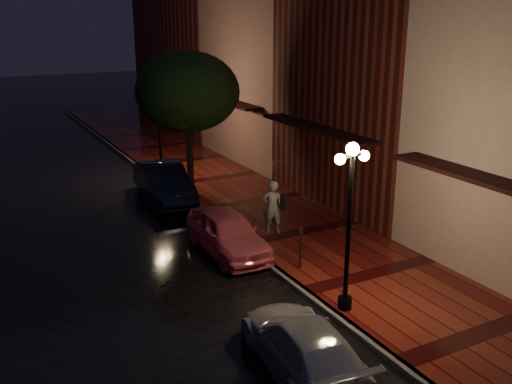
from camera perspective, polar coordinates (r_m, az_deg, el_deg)
ground at (r=18.71m, az=-1.27°, el=-5.60°), size 120.00×120.00×0.00m
sidewalk at (r=19.72m, az=4.58°, el=-4.17°), size 4.50×60.00×0.15m
curb at (r=18.68m, az=-1.28°, el=-5.39°), size 0.25×60.00×0.15m
storefront_mid at (r=22.86m, az=12.44°, el=12.48°), size 5.00×8.00×11.00m
storefront_far at (r=29.48m, az=2.05°, el=11.95°), size 5.00×8.00×9.00m
storefront_extra at (r=38.39m, az=-5.69°, el=13.91°), size 5.00×12.00×10.00m
streetlamp_near at (r=13.99m, az=9.29°, el=-2.54°), size 0.96×0.36×4.31m
streetlamp_far at (r=26.11m, az=-9.67°, el=6.79°), size 0.96×0.36×4.31m
street_tree at (r=23.14m, az=-6.82°, el=9.69°), size 4.16×4.16×5.80m
pink_car at (r=18.11m, az=-2.82°, el=-4.09°), size 1.68×4.03×1.36m
navy_car at (r=23.42m, az=-9.22°, el=0.95°), size 1.99×4.73×1.52m
silver_car at (r=12.54m, az=4.75°, el=-15.05°), size 2.22×4.35×1.21m
woman_with_umbrella at (r=18.98m, az=1.69°, el=0.75°), size 1.08×1.10×2.60m
parking_meter at (r=16.68m, az=4.45°, el=-5.12°), size 0.13×0.10×1.30m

